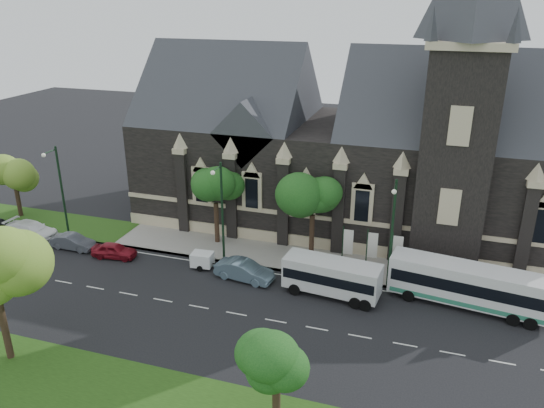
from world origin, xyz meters
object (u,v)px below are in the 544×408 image
at_px(tree_walk_right, 316,194).
at_px(shuttle_bus, 332,276).
at_px(tree_walk_far, 16,174).
at_px(banner_flag_right, 395,251).
at_px(car_far_red, 114,250).
at_px(tree_park_east, 281,355).
at_px(banner_flag_center, 370,247).
at_px(box_trailer, 202,259).
at_px(street_lamp_far, 60,188).
at_px(sedan, 244,270).
at_px(street_lamp_mid, 221,208).
at_px(car_far_white, 32,230).
at_px(car_far_grey, 73,242).
at_px(tour_coach, 467,285).
at_px(street_lamp_near, 392,229).
at_px(banner_flag_left, 346,244).
at_px(tree_walk_left, 218,185).

xyz_separation_m(tree_walk_right, shuttle_bus, (2.81, -5.98, -4.17)).
bearing_deg(tree_walk_far, banner_flag_right, -1.77).
height_order(shuttle_bus, car_far_red, shuttle_bus).
xyz_separation_m(tree_park_east, banner_flag_center, (2.11, 18.32, -2.24)).
distance_m(shuttle_bus, box_trailer, 11.38).
distance_m(street_lamp_far, car_far_red, 8.16).
xyz_separation_m(shuttle_bus, sedan, (-7.23, 0.16, -0.85)).
height_order(street_lamp_mid, box_trailer, street_lamp_mid).
relative_size(tree_park_east, car_far_white, 1.17).
height_order(car_far_white, car_far_grey, car_far_white).
relative_size(tour_coach, box_trailer, 4.39).
distance_m(tree_park_east, car_far_red, 24.65).
bearing_deg(tree_walk_far, car_far_red, -19.74).
bearing_deg(street_lamp_near, car_far_grey, -176.46).
xyz_separation_m(banner_flag_center, sedan, (-9.50, -4.11, -1.58)).
bearing_deg(banner_flag_left, car_far_white, -174.59).
height_order(tree_walk_far, car_far_white, tree_walk_far).
bearing_deg(street_lamp_near, banner_flag_center, 131.93).
bearing_deg(street_lamp_near, tree_walk_right, 151.94).
height_order(tree_walk_left, sedan, tree_walk_left).
distance_m(box_trailer, car_far_white, 17.98).
xyz_separation_m(street_lamp_mid, tour_coach, (19.82, -0.90, -3.32)).
height_order(street_lamp_near, street_lamp_mid, same).
distance_m(tree_walk_far, car_far_grey, 11.62).
bearing_deg(shuttle_bus, car_far_grey, -175.60).
relative_size(tree_walk_far, banner_flag_center, 1.57).
height_order(tree_park_east, car_far_white, tree_park_east).
height_order(sedan, car_far_red, sedan).
height_order(street_lamp_mid, sedan, street_lamp_mid).
bearing_deg(tree_walk_right, banner_flag_left, -29.10).
distance_m(tree_walk_right, street_lamp_near, 7.72).
distance_m(tree_park_east, sedan, 16.47).
height_order(banner_flag_center, sedan, banner_flag_center).
bearing_deg(street_lamp_mid, tree_park_east, -58.21).
relative_size(street_lamp_mid, banner_flag_right, 2.25).
height_order(tree_walk_right, box_trailer, tree_walk_right).
xyz_separation_m(banner_flag_left, box_trailer, (-11.58, -3.33, -1.61)).
bearing_deg(tree_walk_right, car_far_white, -170.33).
bearing_deg(street_lamp_mid, banner_flag_right, 7.60).
height_order(tree_walk_right, car_far_white, tree_walk_right).
relative_size(banner_flag_left, banner_flag_center, 1.00).
height_order(tree_walk_right, banner_flag_center, tree_walk_right).
bearing_deg(tree_walk_right, car_far_red, -161.19).
bearing_deg(street_lamp_mid, box_trailer, -132.27).
xyz_separation_m(tree_walk_right, box_trailer, (-8.50, -5.04, -5.04)).
relative_size(tree_walk_left, banner_flag_center, 1.91).
relative_size(shuttle_bus, car_far_white, 1.41).
xyz_separation_m(tour_coach, sedan, (-17.03, -1.30, -0.99)).
height_order(street_lamp_far, car_far_white, street_lamp_far).
bearing_deg(car_far_white, street_lamp_near, -84.17).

